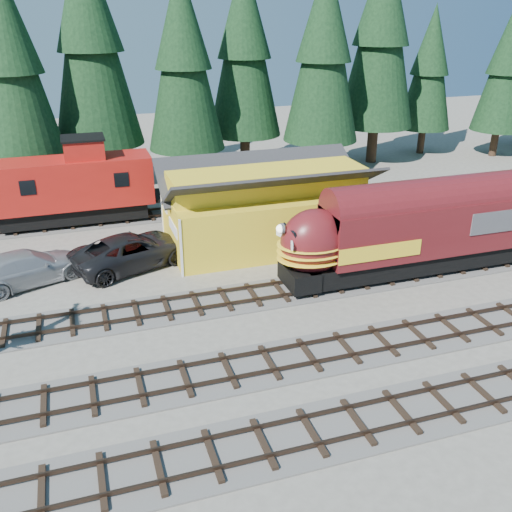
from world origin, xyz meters
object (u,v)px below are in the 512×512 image
object	(u,v)px
depot	(267,200)
pickup_truck_b	(27,268)
locomotive	(404,235)
pickup_truck_a	(132,251)
caboose	(73,186)

from	to	relation	value
depot	pickup_truck_b	size ratio (longest dim) A/B	2.00
depot	locomotive	distance (m)	8.61
depot	pickup_truck_b	world-z (taller)	depot
locomotive	pickup_truck_a	size ratio (longest dim) A/B	2.16
locomotive	caboose	size ratio (longest dim) A/B	1.42
locomotive	pickup_truck_b	world-z (taller)	locomotive
locomotive	pickup_truck_a	xyz separation A→B (m)	(-14.04, 5.76, -1.45)
locomotive	caboose	world-z (taller)	caboose
depot	caboose	size ratio (longest dim) A/B	1.21
depot	pickup_truck_a	bearing A→B (deg)	-174.95
pickup_truck_b	locomotive	bearing A→B (deg)	-126.75
pickup_truck_a	pickup_truck_b	xyz separation A→B (m)	(-5.69, -0.43, -0.05)
depot	pickup_truck_b	distance (m)	14.30
depot	locomotive	xyz separation A→B (m)	(5.62, -6.50, -0.54)
pickup_truck_b	caboose	bearing A→B (deg)	-39.87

